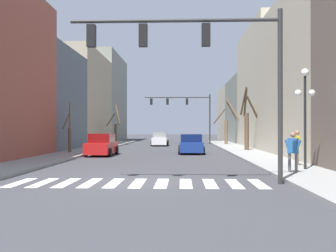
{
  "coord_description": "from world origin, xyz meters",
  "views": [
    {
      "loc": [
        1.66,
        -15.23,
        2.06
      ],
      "look_at": [
        0.08,
        28.91,
        2.33
      ],
      "focal_mm": 42.0,
      "sensor_mm": 36.0,
      "label": 1
    }
  ],
  "objects_px": {
    "street_lamp_right_corner": "(305,98)",
    "traffic_signal_far": "(185,107)",
    "street_tree_right_far": "(69,133)",
    "street_tree_left_mid": "(227,124)",
    "pedestrian_on_right_sidewalk": "(297,145)",
    "street_tree_left_far": "(116,127)",
    "traffic_signal_near": "(201,53)",
    "car_driving_away_lane": "(191,144)",
    "car_parked_left_near": "(160,139)",
    "car_at_intersection": "(102,145)",
    "pedestrian_on_left_sidewalk": "(293,149)",
    "street_tree_right_mid": "(247,122)"
  },
  "relations": [
    {
      "from": "street_tree_left_mid",
      "to": "street_lamp_right_corner",
      "type": "bearing_deg",
      "value": -89.55
    },
    {
      "from": "street_tree_left_mid",
      "to": "street_tree_right_mid",
      "type": "distance_m",
      "value": 12.99
    },
    {
      "from": "traffic_signal_far",
      "to": "street_tree_left_far",
      "type": "xyz_separation_m",
      "value": [
        -8.65,
        -3.14,
        -2.64
      ]
    },
    {
      "from": "street_tree_left_mid",
      "to": "pedestrian_on_left_sidewalk",
      "type": "bearing_deg",
      "value": -91.32
    },
    {
      "from": "traffic_signal_far",
      "to": "street_lamp_right_corner",
      "type": "xyz_separation_m",
      "value": [
        5.33,
        -32.99,
        -1.46
      ]
    },
    {
      "from": "traffic_signal_near",
      "to": "street_tree_right_mid",
      "type": "distance_m",
      "value": 21.36
    },
    {
      "from": "car_parked_left_near",
      "to": "street_tree_left_mid",
      "type": "bearing_deg",
      "value": 103.15
    },
    {
      "from": "car_parked_left_near",
      "to": "street_tree_right_far",
      "type": "xyz_separation_m",
      "value": [
        -6.44,
        -15.14,
        0.95
      ]
    },
    {
      "from": "pedestrian_on_right_sidewalk",
      "to": "street_tree_right_far",
      "type": "height_order",
      "value": "street_tree_right_far"
    },
    {
      "from": "street_tree_right_far",
      "to": "traffic_signal_far",
      "type": "bearing_deg",
      "value": 64.96
    },
    {
      "from": "street_lamp_right_corner",
      "to": "street_tree_right_mid",
      "type": "height_order",
      "value": "street_tree_right_mid"
    },
    {
      "from": "street_lamp_right_corner",
      "to": "car_at_intersection",
      "type": "relative_size",
      "value": 1.0
    },
    {
      "from": "pedestrian_on_right_sidewalk",
      "to": "pedestrian_on_left_sidewalk",
      "type": "distance_m",
      "value": 3.62
    },
    {
      "from": "street_tree_left_far",
      "to": "traffic_signal_near",
      "type": "bearing_deg",
      "value": -75.18
    },
    {
      "from": "car_at_intersection",
      "to": "pedestrian_on_left_sidewalk",
      "type": "bearing_deg",
      "value": -138.75
    },
    {
      "from": "car_at_intersection",
      "to": "pedestrian_on_left_sidewalk",
      "type": "distance_m",
      "value": 16.54
    },
    {
      "from": "pedestrian_on_left_sidewalk",
      "to": "car_parked_left_near",
      "type": "bearing_deg",
      "value": -38.9
    },
    {
      "from": "street_lamp_right_corner",
      "to": "traffic_signal_far",
      "type": "bearing_deg",
      "value": 99.17
    },
    {
      "from": "car_driving_away_lane",
      "to": "street_tree_left_mid",
      "type": "distance_m",
      "value": 16.71
    },
    {
      "from": "car_driving_away_lane",
      "to": "pedestrian_on_left_sidewalk",
      "type": "xyz_separation_m",
      "value": [
        4.07,
        -15.17,
        0.44
      ]
    },
    {
      "from": "car_driving_away_lane",
      "to": "street_lamp_right_corner",
      "type": "bearing_deg",
      "value": -160.0
    },
    {
      "from": "traffic_signal_near",
      "to": "street_tree_left_far",
      "type": "xyz_separation_m",
      "value": [
        -8.93,
        33.76,
        -2.58
      ]
    },
    {
      "from": "street_lamp_right_corner",
      "to": "car_driving_away_lane",
      "type": "distance_m",
      "value": 14.93
    },
    {
      "from": "car_driving_away_lane",
      "to": "pedestrian_on_right_sidewalk",
      "type": "bearing_deg",
      "value": -155.92
    },
    {
      "from": "car_at_intersection",
      "to": "pedestrian_on_right_sidewalk",
      "type": "height_order",
      "value": "pedestrian_on_right_sidewalk"
    },
    {
      "from": "car_at_intersection",
      "to": "car_driving_away_lane",
      "type": "height_order",
      "value": "car_at_intersection"
    },
    {
      "from": "street_tree_right_far",
      "to": "street_tree_left_mid",
      "type": "height_order",
      "value": "street_tree_left_mid"
    },
    {
      "from": "street_lamp_right_corner",
      "to": "street_tree_left_far",
      "type": "relative_size",
      "value": 0.97
    },
    {
      "from": "traffic_signal_far",
      "to": "street_tree_right_far",
      "type": "distance_m",
      "value": 22.67
    },
    {
      "from": "pedestrian_on_right_sidewalk",
      "to": "street_tree_right_far",
      "type": "distance_m",
      "value": 18.41
    },
    {
      "from": "traffic_signal_near",
      "to": "car_driving_away_lane",
      "type": "distance_m",
      "value": 18.18
    },
    {
      "from": "pedestrian_on_left_sidewalk",
      "to": "street_tree_left_far",
      "type": "xyz_separation_m",
      "value": [
        -13.03,
        31.22,
        1.11
      ]
    },
    {
      "from": "car_parked_left_near",
      "to": "traffic_signal_near",
      "type": "bearing_deg",
      "value": 6.0
    },
    {
      "from": "pedestrian_on_right_sidewalk",
      "to": "street_tree_left_far",
      "type": "bearing_deg",
      "value": 31.5
    },
    {
      "from": "street_lamp_right_corner",
      "to": "car_parked_left_near",
      "type": "relative_size",
      "value": 1.12
    },
    {
      "from": "car_driving_away_lane",
      "to": "street_tree_right_far",
      "type": "distance_m",
      "value": 9.91
    },
    {
      "from": "traffic_signal_far",
      "to": "street_tree_left_far",
      "type": "relative_size",
      "value": 1.77
    },
    {
      "from": "traffic_signal_far",
      "to": "street_tree_left_far",
      "type": "height_order",
      "value": "traffic_signal_far"
    },
    {
      "from": "car_driving_away_lane",
      "to": "traffic_signal_near",
      "type": "bearing_deg",
      "value": 179.92
    },
    {
      "from": "car_at_intersection",
      "to": "car_parked_left_near",
      "type": "bearing_deg",
      "value": -11.74
    },
    {
      "from": "traffic_signal_near",
      "to": "car_driving_away_lane",
      "type": "bearing_deg",
      "value": 89.92
    },
    {
      "from": "pedestrian_on_left_sidewalk",
      "to": "street_tree_left_mid",
      "type": "relative_size",
      "value": 0.31
    },
    {
      "from": "traffic_signal_near",
      "to": "pedestrian_on_left_sidewalk",
      "type": "height_order",
      "value": "traffic_signal_near"
    },
    {
      "from": "car_at_intersection",
      "to": "street_tree_left_far",
      "type": "distance_m",
      "value": 18.97
    },
    {
      "from": "street_tree_right_mid",
      "to": "car_at_intersection",
      "type": "bearing_deg",
      "value": -154.58
    },
    {
      "from": "street_tree_right_mid",
      "to": "car_parked_left_near",
      "type": "bearing_deg",
      "value": 127.21
    },
    {
      "from": "street_lamp_right_corner",
      "to": "street_tree_left_mid",
      "type": "bearing_deg",
      "value": 90.45
    },
    {
      "from": "pedestrian_on_left_sidewalk",
      "to": "street_tree_right_far",
      "type": "relative_size",
      "value": 0.43
    },
    {
      "from": "car_parked_left_near",
      "to": "car_driving_away_lane",
      "type": "bearing_deg",
      "value": 13.49
    },
    {
      "from": "car_parked_left_near",
      "to": "street_tree_right_mid",
      "type": "height_order",
      "value": "street_tree_right_mid"
    }
  ]
}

